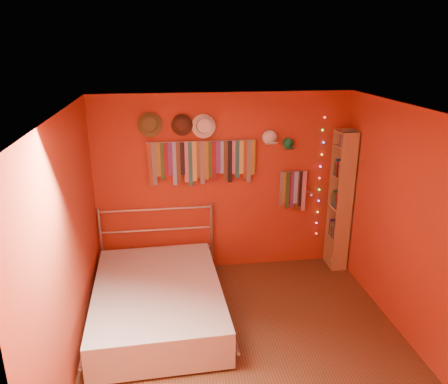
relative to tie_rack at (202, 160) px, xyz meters
name	(u,v)px	position (x,y,z in m)	size (l,w,h in m)	color
ground	(246,342)	(0.30, -1.68, -1.62)	(3.50, 3.50, 0.00)	#4F311B
back_wall	(224,184)	(0.30, 0.07, -0.37)	(3.50, 0.02, 2.50)	#AF2E1C
right_wall	(411,228)	(2.05, -1.68, -0.37)	(0.02, 3.50, 2.50)	#AF2E1C
left_wall	(68,249)	(-1.45, -1.68, -0.37)	(0.02, 3.50, 2.50)	#AF2E1C
ceiling	(251,113)	(0.30, -1.68, 0.88)	(3.50, 3.50, 0.02)	white
tie_rack	(202,160)	(0.00, 0.00, 0.00)	(1.45, 0.03, 0.61)	#AEAEB2
small_tie_rack	(293,189)	(1.27, 0.00, -0.46)	(0.40, 0.03, 0.59)	#AEAEB2
fedora_olive	(150,125)	(-0.66, -0.03, 0.50)	(0.32, 0.17, 0.31)	brown
fedora_brown	(182,125)	(-0.25, -0.03, 0.48)	(0.28, 0.15, 0.27)	#402317
fedora_white	(204,126)	(0.03, -0.03, 0.46)	(0.31, 0.17, 0.31)	white
cap_white	(270,138)	(0.91, 0.01, 0.28)	(0.19, 0.24, 0.19)	white
cap_green	(288,143)	(1.17, 0.01, 0.19)	(0.16, 0.21, 0.16)	#1A7743
fairy_lights	(320,178)	(1.66, 0.03, -0.33)	(0.05, 0.02, 1.74)	#FF3333
reading_lamp	(311,195)	(1.48, -0.15, -0.50)	(0.07, 0.28, 0.08)	#AEAEB2
bookshelf	(343,200)	(1.96, -0.15, -0.61)	(0.25, 0.34, 2.00)	#AC744D
bed	(158,300)	(-0.65, -1.10, -1.39)	(1.61, 2.14, 1.02)	#AEAEB2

